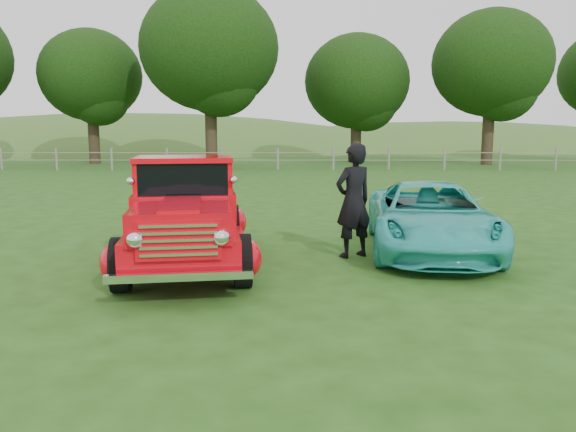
{
  "coord_description": "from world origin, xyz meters",
  "views": [
    {
      "loc": [
        0.71,
        -8.41,
        2.22
      ],
      "look_at": [
        0.66,
        1.2,
        0.72
      ],
      "focal_mm": 35.0,
      "sensor_mm": 36.0,
      "label": 1
    }
  ],
  "objects_px": {
    "tree_near_west": "(209,49)",
    "red_pickup": "(186,216)",
    "tree_mid_west": "(91,76)",
    "tree_mid_east": "(492,64)",
    "tree_near_east": "(357,82)",
    "man": "(353,201)",
    "teal_sedan": "(430,218)"
  },
  "relations": [
    {
      "from": "tree_near_west",
      "to": "red_pickup",
      "type": "height_order",
      "value": "tree_near_west"
    },
    {
      "from": "tree_near_west",
      "to": "teal_sedan",
      "type": "bearing_deg",
      "value": -72.81
    },
    {
      "from": "tree_near_east",
      "to": "man",
      "type": "bearing_deg",
      "value": -96.59
    },
    {
      "from": "tree_mid_east",
      "to": "tree_near_east",
      "type": "bearing_deg",
      "value": 165.96
    },
    {
      "from": "tree_near_west",
      "to": "tree_mid_east",
      "type": "distance_m",
      "value": 17.13
    },
    {
      "from": "tree_near_east",
      "to": "tree_mid_east",
      "type": "bearing_deg",
      "value": -14.04
    },
    {
      "from": "tree_mid_west",
      "to": "red_pickup",
      "type": "distance_m",
      "value": 29.84
    },
    {
      "from": "tree_mid_east",
      "to": "man",
      "type": "bearing_deg",
      "value": -113.49
    },
    {
      "from": "tree_near_west",
      "to": "tree_near_east",
      "type": "bearing_deg",
      "value": 23.96
    },
    {
      "from": "tree_near_east",
      "to": "red_pickup",
      "type": "height_order",
      "value": "tree_near_east"
    },
    {
      "from": "teal_sedan",
      "to": "tree_near_east",
      "type": "bearing_deg",
      "value": 92.46
    },
    {
      "from": "teal_sedan",
      "to": "man",
      "type": "bearing_deg",
      "value": -157.36
    },
    {
      "from": "tree_mid_west",
      "to": "tree_near_west",
      "type": "height_order",
      "value": "tree_near_west"
    },
    {
      "from": "tree_near_west",
      "to": "tree_near_east",
      "type": "xyz_separation_m",
      "value": [
        9.0,
        4.0,
        -1.55
      ]
    },
    {
      "from": "tree_mid_east",
      "to": "red_pickup",
      "type": "distance_m",
      "value": 30.31
    },
    {
      "from": "tree_mid_east",
      "to": "red_pickup",
      "type": "xyz_separation_m",
      "value": [
        -14.02,
        -26.33,
        -5.38
      ]
    },
    {
      "from": "tree_near_east",
      "to": "red_pickup",
      "type": "bearing_deg",
      "value": -102.0
    },
    {
      "from": "tree_near_west",
      "to": "man",
      "type": "relative_size",
      "value": 5.28
    },
    {
      "from": "tree_mid_east",
      "to": "man",
      "type": "xyz_separation_m",
      "value": [
        -11.21,
        -25.79,
        -5.19
      ]
    },
    {
      "from": "tree_near_east",
      "to": "teal_sedan",
      "type": "relative_size",
      "value": 1.84
    },
    {
      "from": "red_pickup",
      "to": "teal_sedan",
      "type": "relative_size",
      "value": 1.15
    },
    {
      "from": "tree_mid_east",
      "to": "teal_sedan",
      "type": "bearing_deg",
      "value": -111.07
    },
    {
      "from": "tree_mid_west",
      "to": "tree_mid_east",
      "type": "height_order",
      "value": "tree_mid_east"
    },
    {
      "from": "tree_mid_west",
      "to": "red_pickup",
      "type": "height_order",
      "value": "tree_mid_west"
    },
    {
      "from": "tree_near_east",
      "to": "tree_near_west",
      "type": "bearing_deg",
      "value": -156.04
    },
    {
      "from": "tree_mid_west",
      "to": "red_pickup",
      "type": "bearing_deg",
      "value": -68.11
    },
    {
      "from": "tree_mid_east",
      "to": "tree_mid_west",
      "type": "bearing_deg",
      "value": 177.71
    },
    {
      "from": "red_pickup",
      "to": "tree_near_west",
      "type": "bearing_deg",
      "value": 88.46
    },
    {
      "from": "tree_near_west",
      "to": "man",
      "type": "height_order",
      "value": "tree_near_west"
    },
    {
      "from": "tree_near_east",
      "to": "tree_mid_east",
      "type": "relative_size",
      "value": 0.88
    },
    {
      "from": "tree_near_east",
      "to": "red_pickup",
      "type": "relative_size",
      "value": 1.61
    },
    {
      "from": "tree_near_west",
      "to": "tree_mid_west",
      "type": "bearing_deg",
      "value": 159.44
    }
  ]
}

